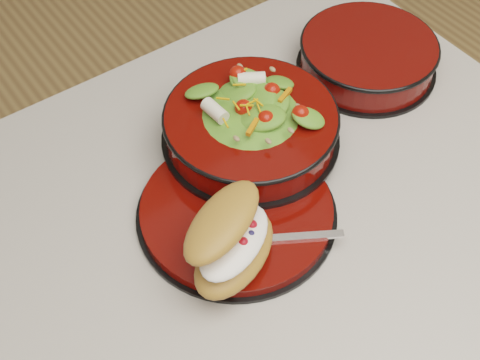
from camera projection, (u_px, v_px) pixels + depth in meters
room at (117, 3)px, 0.52m from camera, size 4.02×4.02×2.62m
dinner_plate at (237, 211)px, 0.88m from camera, size 0.27×0.27×0.02m
salad_bowl at (251, 121)px, 0.91m from camera, size 0.25×0.25×0.10m
croissant at (231, 240)px, 0.79m from camera, size 0.16×0.14×0.08m
fork at (281, 238)px, 0.83m from camera, size 0.13×0.09×0.00m
extra_bowl at (368, 55)px, 1.04m from camera, size 0.22×0.22×0.05m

